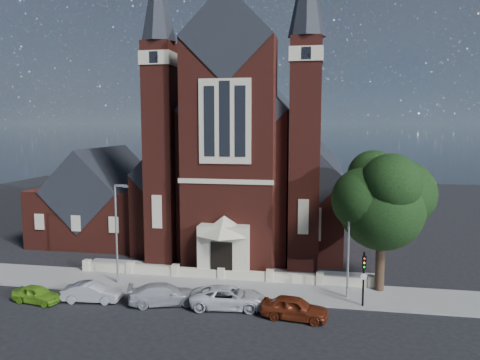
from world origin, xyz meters
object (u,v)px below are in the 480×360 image
(parish_hall, at_px, (104,203))
(street_tree, at_px, (384,203))
(street_lamp_right, at_px, (350,238))
(car_silver_b, at_px, (164,294))
(street_lamp_left, at_px, (117,228))
(car_lime_van, at_px, (37,294))
(church, at_px, (252,164))
(traffic_signal, at_px, (364,272))
(car_white_suv, at_px, (228,297))
(car_silver_a, at_px, (92,292))
(car_dark_red, at_px, (295,308))

(parish_hall, distance_m, street_tree, 31.27)
(street_lamp_right, bearing_deg, car_silver_b, -165.49)
(street_lamp_left, xyz_separation_m, car_lime_van, (-4.14, -4.72, -3.98))
(church, xyz_separation_m, car_lime_van, (-12.05, -23.66, -7.56))
(church, bearing_deg, street_tree, -53.83)
(traffic_signal, xyz_separation_m, car_silver_b, (-13.91, -1.79, -1.85))
(traffic_signal, height_order, car_lime_van, traffic_signal)
(street_lamp_left, height_order, traffic_signal, street_lamp_left)
(street_lamp_left, relative_size, car_white_suv, 1.51)
(church, height_order, traffic_signal, church)
(street_lamp_right, relative_size, car_white_suv, 1.51)
(street_lamp_left, xyz_separation_m, car_white_suv, (9.65, -3.19, -3.85))
(church, distance_m, car_silver_a, 25.35)
(car_dark_red, bearing_deg, traffic_signal, -51.57)
(car_lime_van, bearing_deg, car_silver_b, -72.89)
(church, bearing_deg, street_lamp_right, -61.96)
(street_tree, bearing_deg, traffic_signal, -115.95)
(traffic_signal, bearing_deg, car_dark_red, -149.37)
(street_lamp_right, distance_m, car_lime_van, 22.99)
(car_silver_a, relative_size, car_dark_red, 0.94)
(parish_hall, bearing_deg, car_dark_red, -39.21)
(car_silver_b, bearing_deg, car_white_suv, -106.15)
(parish_hall, height_order, car_silver_b, parish_hall)
(street_lamp_left, bearing_deg, parish_hall, 120.02)
(traffic_signal, height_order, car_white_suv, traffic_signal)
(parish_hall, distance_m, car_silver_b, 21.99)
(car_silver_a, relative_size, car_white_suv, 0.78)
(parish_hall, height_order, car_lime_van, parish_hall)
(parish_hall, distance_m, car_dark_red, 29.11)
(parish_hall, height_order, car_silver_a, parish_hall)
(car_dark_red, bearing_deg, church, 23.24)
(parish_hall, relative_size, street_tree, 1.14)
(car_silver_b, bearing_deg, car_silver_a, 76.68)
(car_silver_a, xyz_separation_m, car_silver_b, (5.34, 0.46, 0.04))
(street_lamp_left, bearing_deg, car_silver_b, -33.93)
(street_lamp_right, bearing_deg, car_lime_van, -167.97)
(church, bearing_deg, car_white_suv, -85.51)
(traffic_signal, relative_size, car_silver_b, 0.79)
(street_tree, height_order, traffic_signal, street_tree)
(car_white_suv, relative_size, car_dark_red, 1.21)
(church, height_order, car_silver_a, church)
(church, relative_size, street_tree, 3.26)
(car_dark_red, bearing_deg, street_lamp_right, -32.79)
(parish_hall, xyz_separation_m, car_white_suv, (17.74, -17.19, -3.27))
(parish_hall, relative_size, car_silver_a, 2.93)
(street_tree, xyz_separation_m, traffic_signal, (-1.60, -3.28, -4.38))
(car_silver_a, bearing_deg, street_lamp_right, -84.13)
(church, distance_m, car_white_suv, 23.42)
(street_lamp_left, height_order, street_lamp_right, same)
(traffic_signal, distance_m, car_lime_van, 23.35)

